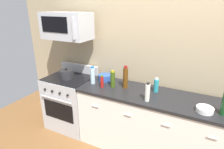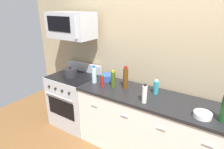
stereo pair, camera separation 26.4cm
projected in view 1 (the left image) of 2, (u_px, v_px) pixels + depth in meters
The scene contains 13 objects.
back_wall at pixel (164, 57), 2.69m from camera, with size 5.21×0.10×2.70m, color tan.
counter_unit at pixel (152, 124), 2.66m from camera, with size 2.12×0.66×0.92m.
range_oven at pixel (71, 101), 3.27m from camera, with size 0.76×0.69×1.07m.
microwave at pixel (67, 26), 2.85m from camera, with size 0.74×0.44×0.40m.
bottle_vinegar_white at pixel (147, 92), 2.31m from camera, with size 0.06×0.06×0.25m.
bottle_hot_sauce_red at pixel (102, 82), 2.71m from camera, with size 0.05×0.05×0.18m.
bottle_water_clear at pixel (93, 75), 2.83m from camera, with size 0.07×0.07×0.27m.
bottle_olive_oil at pixel (113, 79), 2.71m from camera, with size 0.07×0.07×0.25m.
bottle_wine_amber at pixel (125, 78), 2.67m from camera, with size 0.07×0.07×0.33m.
bottle_dish_soap at pixel (156, 85), 2.57m from camera, with size 0.07×0.07×0.20m.
bowl_blue_mixing at pixel (105, 77), 2.98m from camera, with size 0.21×0.21×0.09m.
bowl_white_ceramic at pixel (205, 109), 2.10m from camera, with size 0.19×0.19×0.05m.
stockpot at pixel (67, 74), 3.04m from camera, with size 0.23×0.23×0.18m.
Camera 1 is at (0.51, -2.25, 2.06)m, focal length 30.04 mm.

